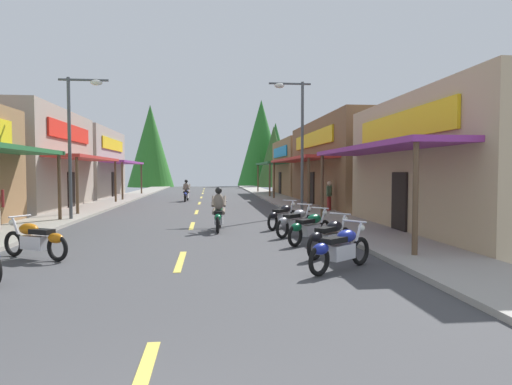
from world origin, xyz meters
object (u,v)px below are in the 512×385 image
object	(u,v)px
pedestrian_browsing	(329,194)
motorcycle_parked_right_0	(340,248)
motorcycle_parked_right_3	(296,221)
rider_cruising_trailing	(186,192)
motorcycle_parked_right_1	(330,236)
motorcycle_parked_left_2	(36,239)
motorcycle_parked_right_4	(283,215)
motorcycle_parked_right_2	(310,227)
rider_cruising_lead	(219,213)
streetlamp_right	(296,129)
streetlamp_left	(77,128)

from	to	relation	value
pedestrian_browsing	motorcycle_parked_right_0	bearing A→B (deg)	-65.41
motorcycle_parked_right_3	rider_cruising_trailing	bearing A→B (deg)	60.68
motorcycle_parked_right_1	motorcycle_parked_left_2	distance (m)	7.21
motorcycle_parked_left_2	pedestrian_browsing	size ratio (longest dim) A/B	1.16
motorcycle_parked_right_3	rider_cruising_trailing	size ratio (longest dim) A/B	0.75
motorcycle_parked_right_4	pedestrian_browsing	bearing A→B (deg)	9.44
motorcycle_parked_right_2	pedestrian_browsing	world-z (taller)	pedestrian_browsing
motorcycle_parked_right_1	motorcycle_parked_right_3	xyz separation A→B (m)	(-0.20, 3.39, 0.00)
rider_cruising_lead	streetlamp_right	bearing A→B (deg)	-32.26
motorcycle_parked_right_4	pedestrian_browsing	world-z (taller)	pedestrian_browsing
motorcycle_parked_right_2	rider_cruising_lead	distance (m)	4.04
motorcycle_parked_right_0	motorcycle_parked_right_1	size ratio (longest dim) A/B	1.10
motorcycle_parked_left_2	rider_cruising_lead	distance (m)	6.43
motorcycle_parked_right_1	motorcycle_parked_right_3	distance (m)	3.40
streetlamp_left	pedestrian_browsing	xyz separation A→B (m)	(11.72, 2.68, -3.02)
motorcycle_parked_right_3	motorcycle_parked_right_4	distance (m)	1.93
motorcycle_parked_right_1	motorcycle_parked_left_2	world-z (taller)	same
motorcycle_parked_right_4	streetlamp_left	bearing A→B (deg)	108.24
motorcycle_parked_left_2	rider_cruising_lead	size ratio (longest dim) A/B	0.89
motorcycle_parked_right_3	rider_cruising_lead	size ratio (longest dim) A/B	0.75
motorcycle_parked_right_3	rider_cruising_lead	distance (m)	2.93
rider_cruising_lead	rider_cruising_trailing	distance (m)	16.11
motorcycle_parked_right_2	rider_cruising_trailing	xyz separation A→B (m)	(-4.59, 19.08, 0.17)
motorcycle_parked_right_3	motorcycle_parked_right_4	size ratio (longest dim) A/B	0.94
motorcycle_parked_right_4	rider_cruising_lead	world-z (taller)	rider_cruising_lead
rider_cruising_trailing	pedestrian_browsing	size ratio (longest dim) A/B	1.31
rider_cruising_trailing	motorcycle_parked_right_1	bearing A→B (deg)	-163.52
motorcycle_parked_right_2	rider_cruising_lead	size ratio (longest dim) A/B	0.77
motorcycle_parked_right_0	motorcycle_parked_right_2	world-z (taller)	same
motorcycle_parked_right_0	rider_cruising_lead	distance (m)	7.02
motorcycle_parked_right_1	streetlamp_left	bearing A→B (deg)	90.26
streetlamp_left	motorcycle_parked_right_0	xyz separation A→B (m)	(8.35, -10.21, -3.48)
motorcycle_parked_right_1	motorcycle_parked_right_2	size ratio (longest dim) A/B	0.96
streetlamp_right	motorcycle_parked_left_2	distance (m)	13.53
motorcycle_parked_left_2	rider_cruising_trailing	size ratio (longest dim) A/B	0.89
streetlamp_left	rider_cruising_trailing	world-z (taller)	streetlamp_left
streetlamp_left	streetlamp_right	size ratio (longest dim) A/B	0.94
streetlamp_left	rider_cruising_trailing	distance (m)	13.37
motorcycle_parked_right_0	motorcycle_parked_left_2	distance (m)	7.24
motorcycle_parked_right_1	rider_cruising_lead	xyz separation A→B (m)	(-2.69, 4.92, 0.17)
pedestrian_browsing	motorcycle_parked_right_1	bearing A→B (deg)	-66.32
motorcycle_parked_right_1	motorcycle_parked_right_2	bearing A→B (deg)	47.87
streetlamp_left	motorcycle_parked_right_1	world-z (taller)	streetlamp_left
streetlamp_left	motorcycle_parked_right_2	world-z (taller)	streetlamp_left
pedestrian_browsing	streetlamp_right	bearing A→B (deg)	-114.30
motorcycle_parked_right_3	motorcycle_parked_right_4	bearing A→B (deg)	49.49
streetlamp_left	streetlamp_right	distance (m)	9.94
rider_cruising_lead	rider_cruising_trailing	world-z (taller)	same
streetlamp_left	motorcycle_parked_right_4	size ratio (longest dim) A/B	3.55
streetlamp_left	motorcycle_parked_right_0	bearing A→B (deg)	-50.73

